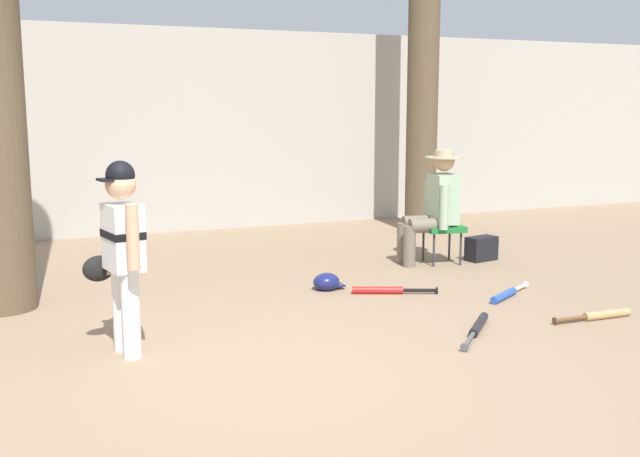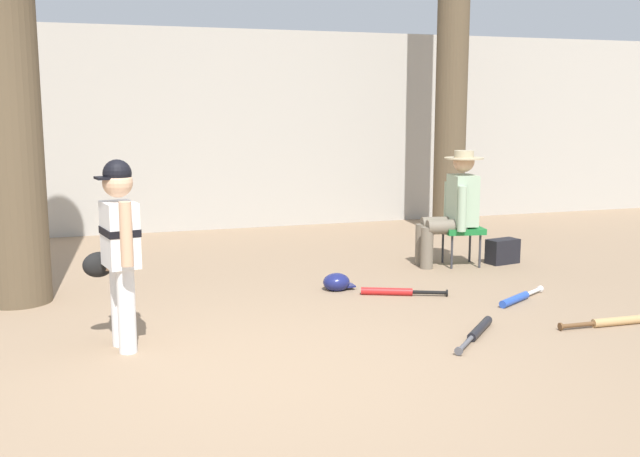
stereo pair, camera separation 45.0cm
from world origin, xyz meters
The scene contains 13 objects.
ground_plane centered at (0.00, 0.00, 0.00)m, with size 60.00×60.00×0.00m, color #897056.
concrete_back_wall centered at (0.00, 5.76, 1.33)m, with size 18.00×0.36×2.66m, color #ADA89E.
tree_near_player centered at (-1.55, 2.34, 2.05)m, with size 0.85×0.85×4.94m.
tree_behind_spectator centered at (3.60, 4.42, 2.45)m, with size 0.54×0.54×5.42m.
young_ballplayer centered at (-0.77, 0.81, 0.74)m, with size 0.40×0.57×1.31m.
folding_stool centered at (2.76, 2.51, 0.36)m, with size 0.46×0.46×0.41m.
seated_spectator centered at (2.66, 2.53, 0.64)m, with size 0.68×0.54×1.20m.
handbag_beside_stool centered at (3.23, 2.47, 0.13)m, with size 0.34×0.18×0.26m, color black.
bat_red_barrel centered at (1.59, 1.58, 0.03)m, with size 0.72×0.36×0.07m.
bat_black_composite centered at (1.71, 0.32, 0.03)m, with size 0.62×0.63×0.07m.
bat_blue_youth centered at (2.51, 1.04, 0.03)m, with size 0.65×0.42×0.07m.
bat_wood_tan centered at (2.79, 0.21, 0.03)m, with size 0.72×0.08×0.07m.
batting_helmet_navy centered at (1.17, 1.91, 0.07)m, with size 0.29×0.22×0.17m.
Camera 2 is at (-0.99, -4.30, 1.65)m, focal length 41.71 mm.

